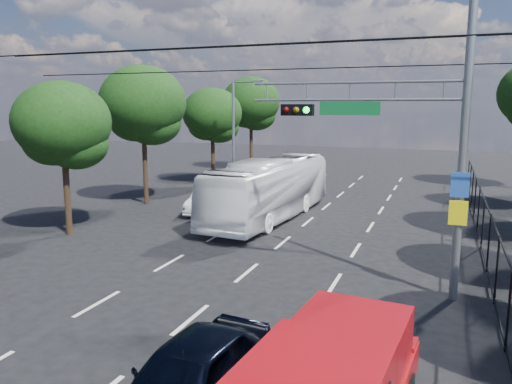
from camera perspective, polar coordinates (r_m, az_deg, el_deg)
The scene contains 12 objects.
lane_markings at distance 22.54m, azimuth 4.64°, elevation -4.49°, with size 6.12×38.00×0.01m.
signal_mast at distance 15.00m, azimuth 18.14°, elevation 8.07°, with size 6.43×0.39×9.50m.
streetlight_left at distance 31.56m, azimuth -2.31°, elevation 6.89°, with size 2.09×0.22×7.08m.
utility_wires at distance 17.01m, azimuth -0.06°, elevation 15.43°, with size 22.00×5.04×0.74m.
fence_right at distance 19.76m, azimuth 24.83°, elevation -4.38°, with size 0.06×34.03×2.00m.
tree_left_b at distance 22.84m, azimuth -21.13°, elevation 6.70°, with size 4.08×4.08×6.63m.
tree_left_c at distance 28.75m, azimuth -12.74°, elevation 9.26°, with size 4.80×4.80×7.80m.
tree_left_d at distance 35.54m, azimuth -4.97°, elevation 8.45°, with size 4.20×4.20×6.83m.
tree_left_e at distance 42.95m, azimuth -0.53°, elevation 9.81°, with size 4.92×4.92×7.99m.
navy_hatchback at distance 9.62m, azimuth -7.52°, elevation -20.44°, with size 1.77×4.39×1.49m, color black.
white_bus at distance 24.77m, azimuth 1.58°, elevation 0.36°, with size 2.51×10.72×2.99m, color white.
white_van at distance 26.39m, azimuth -5.51°, elevation -0.94°, with size 1.38×3.95×1.30m, color white.
Camera 1 is at (6.02, -6.99, 5.60)m, focal length 35.00 mm.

